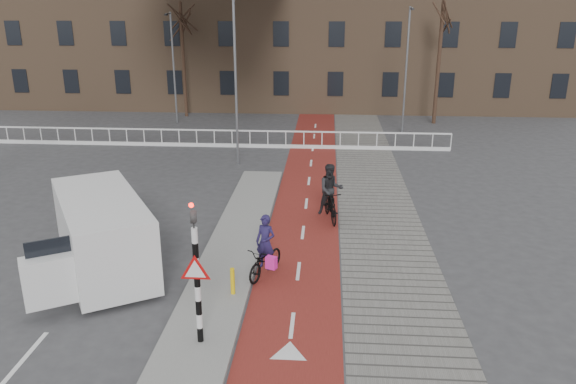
{
  "coord_description": "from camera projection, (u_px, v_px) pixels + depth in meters",
  "views": [
    {
      "loc": [
        2.26,
        -13.23,
        7.7
      ],
      "look_at": [
        0.97,
        5.0,
        1.5
      ],
      "focal_mm": 35.0,
      "sensor_mm": 36.0,
      "label": 1
    }
  ],
  "objects": [
    {
      "name": "traffic_signal",
      "position": [
        196.0,
        270.0,
        12.61
      ],
      "size": [
        0.8,
        0.8,
        3.68
      ],
      "color": "black",
      "rests_on": "curb_island"
    },
    {
      "name": "tree_right",
      "position": [
        439.0,
        64.0,
        36.34
      ],
      "size": [
        0.25,
        0.25,
        7.73
      ],
      "primitive_type": "cylinder",
      "color": "black",
      "rests_on": "ground"
    },
    {
      "name": "tree_mid",
      "position": [
        183.0,
        61.0,
        38.67
      ],
      "size": [
        0.22,
        0.22,
        7.74
      ],
      "primitive_type": "cylinder",
      "color": "black",
      "rests_on": "ground"
    },
    {
      "name": "bollard",
      "position": [
        233.0,
        281.0,
        15.26
      ],
      "size": [
        0.12,
        0.12,
        0.76
      ],
      "primitive_type": "cylinder",
      "color": "yellow",
      "rests_on": "curb_island"
    },
    {
      "name": "streetlight_right",
      "position": [
        406.0,
        72.0,
        33.65
      ],
      "size": [
        0.12,
        0.12,
        7.48
      ],
      "primitive_type": "cylinder",
      "color": "slate",
      "rests_on": "ground"
    },
    {
      "name": "streetlight_left",
      "position": [
        174.0,
        69.0,
        36.58
      ],
      "size": [
        0.12,
        0.12,
        7.11
      ],
      "primitive_type": "cylinder",
      "color": "slate",
      "rests_on": "ground"
    },
    {
      "name": "streetlight_near",
      "position": [
        236.0,
        78.0,
        26.72
      ],
      "size": [
        0.12,
        0.12,
        8.58
      ],
      "primitive_type": "cylinder",
      "color": "slate",
      "rests_on": "ground"
    },
    {
      "name": "cyclist_far",
      "position": [
        331.0,
        197.0,
        20.59
      ],
      "size": [
        1.06,
        2.1,
        2.15
      ],
      "rotation": [
        0.0,
        0.0,
        0.21
      ],
      "color": "black",
      "rests_on": "bike_lane"
    },
    {
      "name": "cyclist_near",
      "position": [
        266.0,
        256.0,
        16.45
      ],
      "size": [
        1.29,
        1.91,
        1.89
      ],
      "rotation": [
        0.0,
        0.0,
        -0.4
      ],
      "color": "black",
      "rests_on": "bike_lane"
    },
    {
      "name": "railing",
      "position": [
        197.0,
        141.0,
        31.41
      ],
      "size": [
        28.0,
        0.1,
        0.99
      ],
      "color": "silver",
      "rests_on": "ground"
    },
    {
      "name": "van",
      "position": [
        103.0,
        233.0,
        16.65
      ],
      "size": [
        4.57,
        5.68,
        2.29
      ],
      "rotation": [
        0.0,
        0.0,
        0.54
      ],
      "color": "silver",
      "rests_on": "ground"
    },
    {
      "name": "sidewalk",
      "position": [
        373.0,
        189.0,
        24.28
      ],
      "size": [
        3.0,
        60.0,
        0.01
      ],
      "primitive_type": "cube",
      "color": "slate",
      "rests_on": "ground"
    },
    {
      "name": "ground",
      "position": [
        239.0,
        303.0,
        15.12
      ],
      "size": [
        120.0,
        120.0,
        0.0
      ],
      "primitive_type": "plane",
      "color": "#38383A",
      "rests_on": "ground"
    },
    {
      "name": "curb_island",
      "position": [
        237.0,
        241.0,
        18.93
      ],
      "size": [
        1.8,
        16.0,
        0.12
      ],
      "primitive_type": "cube",
      "color": "gray",
      "rests_on": "ground"
    },
    {
      "name": "bike_lane",
      "position": [
        308.0,
        188.0,
        24.46
      ],
      "size": [
        2.5,
        60.0,
        0.01
      ],
      "primitive_type": "cube",
      "color": "maroon",
      "rests_on": "ground"
    },
    {
      "name": "townhouse_row",
      "position": [
        261.0,
        0.0,
        43.04
      ],
      "size": [
        46.0,
        10.0,
        15.9
      ],
      "color": "#7F6047",
      "rests_on": "ground"
    }
  ]
}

